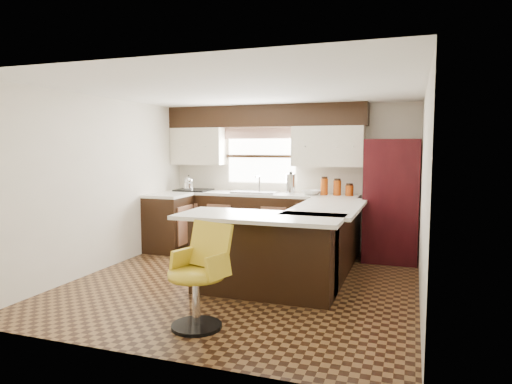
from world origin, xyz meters
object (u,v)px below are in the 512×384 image
at_px(peninsula_return, 264,256).
at_px(peninsula_long, 324,242).
at_px(refrigerator, 391,200).
at_px(bar_chair, 196,277).

bearing_deg(peninsula_return, peninsula_long, 61.70).
xyz_separation_m(peninsula_long, refrigerator, (0.79, 1.19, 0.46)).
bearing_deg(refrigerator, bar_chair, -115.70).
bearing_deg(bar_chair, refrigerator, 82.02).
relative_size(peninsula_return, refrigerator, 0.90).
relative_size(peninsula_long, bar_chair, 1.97).
distance_m(peninsula_return, bar_chair, 1.20).
relative_size(refrigerator, bar_chair, 1.85).
bearing_deg(peninsula_long, peninsula_return, -118.30).
bearing_deg(peninsula_long, refrigerator, 56.35).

